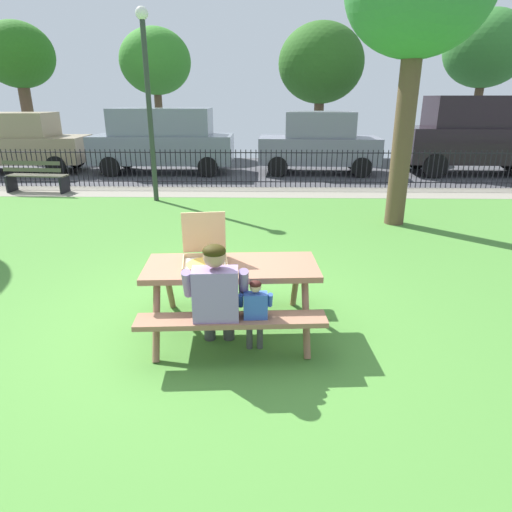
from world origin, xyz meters
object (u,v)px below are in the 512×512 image
(child_at_table, at_px, (255,310))
(far_tree_midright, at_px, (486,50))
(picnic_table_foreground, at_px, (232,280))
(parked_car_right, at_px, (480,133))
(pizza_box_open, at_px, (205,254))
(park_bench_left, at_px, (36,177))
(parked_car_far_left, at_px, (17,142))
(adult_at_table, at_px, (216,295))
(far_tree_midleft, at_px, (155,62))
(lamp_post_walkway, at_px, (148,89))
(parked_car_center, at_px, (319,142))
(far_tree_left, at_px, (18,57))
(far_tree_center, at_px, (321,64))
(parked_car_left, at_px, (163,139))

(child_at_table, height_order, far_tree_midright, far_tree_midright)
(picnic_table_foreground, relative_size, parked_car_right, 0.40)
(far_tree_midright, bearing_deg, picnic_table_foreground, -120.68)
(pizza_box_open, bearing_deg, park_bench_left, 127.23)
(park_bench_left, height_order, parked_car_far_left, parked_car_far_left)
(adult_at_table, bearing_deg, pizza_box_open, 107.58)
(far_tree_midleft, bearing_deg, lamp_post_walkway, -78.04)
(parked_car_center, distance_m, far_tree_left, 13.55)
(parked_car_center, xyz_separation_m, parked_car_right, (5.21, 0.00, 0.29))
(adult_at_table, bearing_deg, park_bench_left, 126.07)
(parked_car_far_left, bearing_deg, parked_car_center, 0.01)
(adult_at_table, distance_m, child_at_table, 0.40)
(picnic_table_foreground, relative_size, pizza_box_open, 3.31)
(far_tree_left, height_order, far_tree_center, far_tree_left)
(pizza_box_open, bearing_deg, far_tree_midleft, 104.55)
(child_at_table, bearing_deg, far_tree_midleft, 105.86)
(pizza_box_open, xyz_separation_m, parked_car_far_left, (-7.73, 10.60, 0.14))
(lamp_post_walkway, relative_size, far_tree_left, 0.79)
(parked_car_left, height_order, far_tree_midleft, far_tree_midleft)
(picnic_table_foreground, xyz_separation_m, far_tree_midright, (9.31, 15.69, 3.64))
(pizza_box_open, xyz_separation_m, parked_car_left, (-2.80, 10.60, 0.23))
(parked_car_center, relative_size, parked_car_right, 0.84)
(pizza_box_open, xyz_separation_m, far_tree_left, (-9.85, 15.64, 3.14))
(far_tree_left, bearing_deg, parked_car_left, -35.57)
(parked_car_far_left, bearing_deg, parked_car_left, 0.02)
(child_at_table, xyz_separation_m, lamp_post_walkway, (-2.63, 6.90, 2.08))
(far_tree_midright, bearing_deg, parked_car_right, -111.76)
(child_at_table, xyz_separation_m, far_tree_midright, (9.05, 16.20, 3.73))
(parked_car_far_left, height_order, far_tree_left, far_tree_left)
(parked_car_far_left, height_order, parked_car_right, parked_car_right)
(far_tree_center, bearing_deg, parked_car_right, -47.02)
(far_tree_midleft, bearing_deg, adult_at_table, -75.34)
(far_tree_center, bearing_deg, child_at_table, -98.20)
(parked_car_left, height_order, far_tree_midright, far_tree_midright)
(parked_car_left, bearing_deg, pizza_box_open, -75.20)
(park_bench_left, bearing_deg, adult_at_table, -53.93)
(lamp_post_walkway, distance_m, far_tree_left, 12.20)
(adult_at_table, height_order, parked_car_right, parked_car_right)
(parked_car_right, xyz_separation_m, far_tree_center, (-4.70, 5.04, 2.41))
(parked_car_far_left, bearing_deg, adult_at_table, -54.68)
(picnic_table_foreground, distance_m, park_bench_left, 9.31)
(picnic_table_foreground, height_order, parked_car_left, parked_car_left)
(adult_at_table, bearing_deg, far_tree_midright, 59.84)
(lamp_post_walkway, bearing_deg, adult_at_table, -71.81)
(far_tree_midleft, bearing_deg, parked_car_center, -38.12)
(far_tree_left, bearing_deg, picnic_table_foreground, -57.14)
(picnic_table_foreground, xyz_separation_m, parked_car_far_left, (-8.01, 10.65, 0.41))
(adult_at_table, xyz_separation_m, far_tree_center, (2.70, 16.20, 3.06))
(pizza_box_open, height_order, lamp_post_walkway, lamp_post_walkway)
(picnic_table_foreground, xyz_separation_m, pizza_box_open, (-0.28, 0.05, 0.27))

